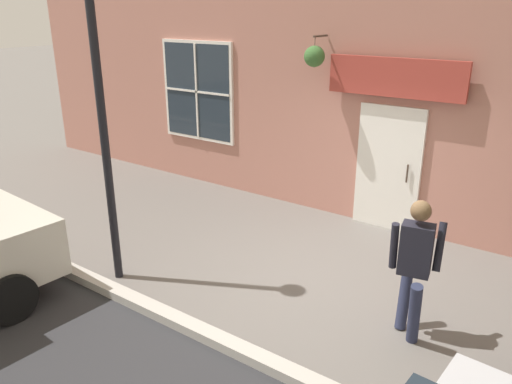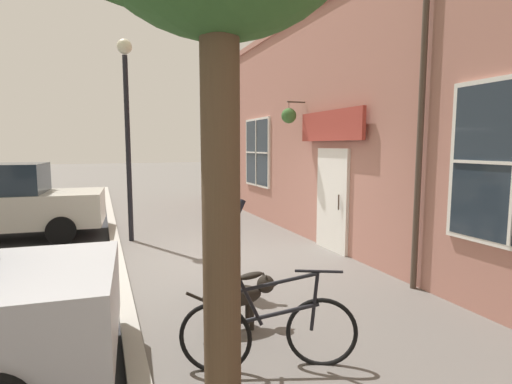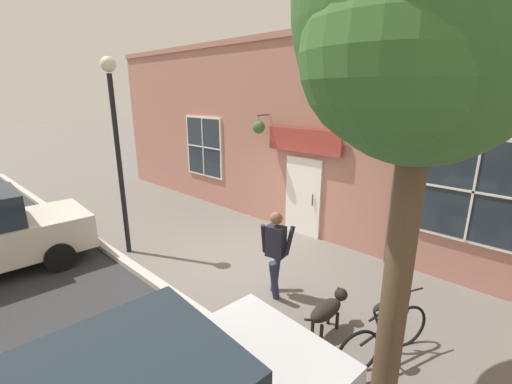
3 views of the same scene
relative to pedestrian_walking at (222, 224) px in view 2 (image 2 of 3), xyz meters
name	(u,v)px [view 2 (image 2 of 3)]	position (x,y,z in m)	size (l,w,h in m)	color
ground_plane	(231,260)	(-0.59, -1.47, -1.00)	(90.00, 90.00, 0.00)	#66605B
storefront_facade	(339,124)	(-2.94, -1.47, 1.60)	(0.95, 18.00, 5.21)	#B27566
pedestrian_walking	(222,224)	(0.00, 0.00, 0.00)	(0.62, 0.55, 1.67)	#282D47
dog_on_leash	(238,295)	(0.20, 1.28, -0.60)	(1.12, 0.32, 0.64)	black
leaning_bicycle	(270,330)	(0.19, 2.20, -0.62)	(1.66, 0.62, 1.00)	black
street_lamp	(127,110)	(1.04, -3.77, 1.94)	(0.32, 0.32, 4.44)	black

